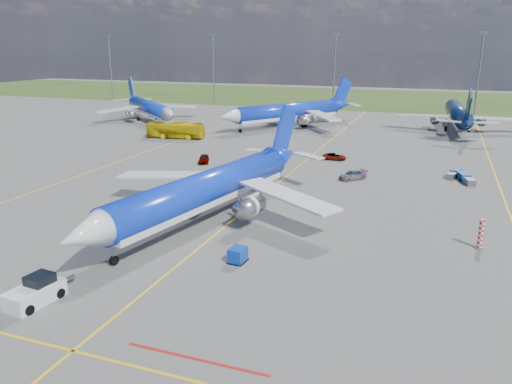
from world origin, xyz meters
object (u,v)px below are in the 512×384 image
(warning_post, at_px, (481,234))
(service_car_b, at_px, (335,157))
(bg_jet_nnw, at_px, (288,127))
(baggage_tug_w, at_px, (466,179))
(pushback_tug, at_px, (36,292))
(baggage_tug_e, at_px, (454,173))
(apron_bus, at_px, (175,130))
(bg_jet_n, at_px, (456,129))
(main_airliner, at_px, (207,221))
(baggage_tug_c, at_px, (261,161))
(service_car_c, at_px, (353,175))
(uld_container, at_px, (238,255))
(service_car_a, at_px, (204,159))
(bg_jet_nw, at_px, (151,121))

(warning_post, distance_m, service_car_b, 40.21)
(bg_jet_nnw, relative_size, baggage_tug_w, 8.41)
(pushback_tug, relative_size, baggage_tug_e, 1.33)
(apron_bus, bearing_deg, baggage_tug_w, -114.33)
(bg_jet_n, bearing_deg, service_car_b, 59.97)
(main_airliner, relative_size, baggage_tug_c, 8.89)
(main_airliner, bearing_deg, apron_bus, 134.19)
(service_car_b, bearing_deg, pushback_tug, 167.54)
(pushback_tug, relative_size, service_car_c, 1.42)
(baggage_tug_c, bearing_deg, uld_container, -84.01)
(main_airliner, relative_size, service_car_a, 10.45)
(pushback_tug, distance_m, service_car_b, 58.79)
(uld_container, relative_size, apron_bus, 0.14)
(bg_jet_nw, xyz_separation_m, apron_bus, (18.27, -19.38, 1.74))
(apron_bus, relative_size, service_car_b, 3.02)
(baggage_tug_c, bearing_deg, apron_bus, 136.30)
(apron_bus, bearing_deg, bg_jet_nw, 35.41)
(main_airliner, bearing_deg, warning_post, 15.43)
(bg_jet_nw, xyz_separation_m, service_car_c, (59.82, -40.54, 0.64))
(warning_post, distance_m, pushback_tug, 40.63)
(warning_post, height_order, bg_jet_n, bg_jet_n)
(apron_bus, bearing_deg, service_car_b, -111.99)
(uld_container, bearing_deg, service_car_c, 86.21)
(main_airliner, height_order, service_car_c, main_airliner)
(service_car_b, relative_size, baggage_tug_w, 0.82)
(baggage_tug_e, bearing_deg, pushback_tug, -104.27)
(bg_jet_n, relative_size, service_car_c, 9.24)
(warning_post, xyz_separation_m, bg_jet_nw, (-76.08, 62.50, -1.50))
(pushback_tug, height_order, service_car_b, pushback_tug)
(warning_post, xyz_separation_m, baggage_tug_e, (-2.00, 28.91, -1.02))
(bg_jet_nnw, bearing_deg, warning_post, -25.23)
(warning_post, relative_size, service_car_a, 0.74)
(bg_jet_n, relative_size, baggage_tug_c, 8.63)
(pushback_tug, bearing_deg, service_car_a, 107.04)
(service_car_b, relative_size, baggage_tug_c, 0.87)
(service_car_c, relative_size, baggage_tug_w, 0.88)
(bg_jet_nnw, bearing_deg, baggage_tug_w, -11.55)
(apron_bus, bearing_deg, service_car_c, -124.89)
(uld_container, bearing_deg, warning_post, 32.60)
(main_airliner, bearing_deg, baggage_tug_w, 56.36)
(bg_jet_n, height_order, main_airliner, main_airliner)
(main_airliner, bearing_deg, baggage_tug_e, 60.60)
(warning_post, relative_size, baggage_tug_w, 0.60)
(bg_jet_n, relative_size, baggage_tug_w, 8.13)
(pushback_tug, distance_m, baggage_tug_w, 59.56)
(uld_container, xyz_separation_m, apron_bus, (-36.65, 54.38, 1.06))
(warning_post, xyz_separation_m, pushback_tug, (-33.04, -23.64, -0.65))
(main_airliner, distance_m, service_car_a, 29.37)
(service_car_c, bearing_deg, service_car_b, 156.94)
(bg_jet_nnw, xyz_separation_m, main_airliner, (10.71, -67.70, 0.00))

